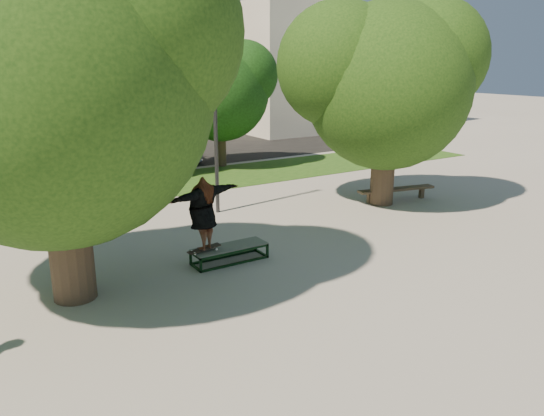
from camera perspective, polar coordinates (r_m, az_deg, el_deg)
ground at (r=12.05m, az=0.73°, el=-6.73°), size 120.00×120.00×0.00m
grass_strip at (r=20.63m, az=-11.50°, el=2.52°), size 30.00×4.00×0.02m
asphalt_strip at (r=26.44m, az=-18.69°, el=4.86°), size 40.00×8.00×0.01m
tree_left at (r=10.57m, az=-23.26°, el=13.53°), size 6.96×5.95×7.12m
tree_right at (r=17.28m, az=11.98°, el=13.70°), size 6.24×5.33×6.51m
bg_tree_mid at (r=21.98m, az=-19.79°, el=13.29°), size 5.76×4.92×6.24m
bg_tree_right at (r=23.42m, az=-5.85°, el=12.91°), size 5.04×4.31×5.43m
lamppost at (r=16.05m, az=-6.15°, el=10.44°), size 0.25×0.15×6.11m
side_building at (r=39.53m, az=5.28°, el=14.76°), size 15.00×10.00×8.00m
grind_box at (r=12.55m, az=-4.58°, el=-4.92°), size 1.80×0.60×0.38m
skater_rig at (r=11.93m, az=-7.45°, el=-0.55°), size 2.13×1.14×1.75m
bench at (r=18.31m, az=13.23°, el=1.88°), size 2.80×0.96×0.43m
car_dark at (r=24.16m, az=-23.07°, el=5.33°), size 2.54×4.92×1.54m
car_grey at (r=26.55m, az=-21.57°, el=6.40°), size 2.77×5.86×1.62m
car_silver_b at (r=26.14m, az=-10.77°, el=6.87°), size 2.72×5.16×1.43m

